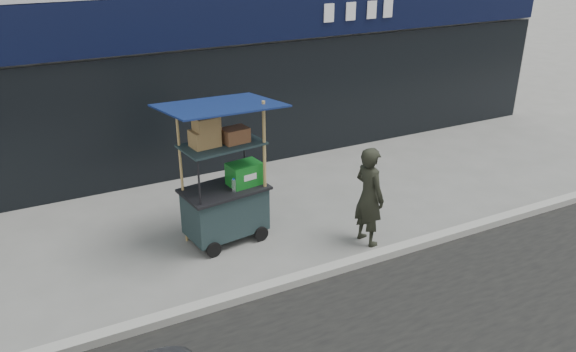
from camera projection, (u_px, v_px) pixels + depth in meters
ground at (328, 265)px, 8.01m from camera, size 80.00×80.00×0.00m
curb at (335, 268)px, 7.82m from camera, size 80.00×0.18×0.12m
vendor_cart at (226, 193)px, 8.38m from camera, size 1.80×1.38×2.23m
vendor_man at (369, 196)px, 8.30m from camera, size 0.43×0.60×1.54m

